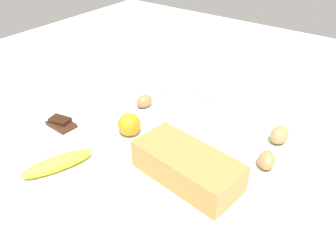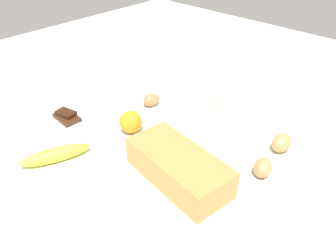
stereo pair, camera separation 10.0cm
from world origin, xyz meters
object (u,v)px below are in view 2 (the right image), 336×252
object	(u,v)px
egg_loose	(151,100)
chocolate_plate	(67,119)
flour_bowl	(181,90)
egg_beside_bowl	(282,143)
orange_fruit	(131,122)
egg_near_butter	(263,168)
banana	(55,155)
butter_block	(218,102)
loaf_pan	(179,167)

from	to	relation	value
egg_loose	chocolate_plate	bearing A→B (deg)	64.08
flour_bowl	egg_beside_bowl	world-z (taller)	flour_bowl
egg_loose	chocolate_plate	distance (m)	0.29
orange_fruit	chocolate_plate	distance (m)	0.22
egg_near_butter	egg_loose	world-z (taller)	egg_near_butter
egg_beside_bowl	chocolate_plate	bearing A→B (deg)	30.13
orange_fruit	egg_loose	distance (m)	0.17
banana	egg_beside_bowl	world-z (taller)	egg_beside_bowl
butter_block	egg_loose	distance (m)	0.23
loaf_pan	egg_loose	size ratio (longest dim) A/B	4.76
egg_beside_bowl	chocolate_plate	size ratio (longest dim) A/B	0.55
flour_bowl	egg_beside_bowl	xyz separation A→B (m)	(-0.41, 0.04, -0.00)
flour_bowl	orange_fruit	distance (m)	0.27
flour_bowl	banana	distance (m)	0.50
egg_beside_bowl	egg_loose	distance (m)	0.46
butter_block	egg_beside_bowl	xyz separation A→B (m)	(-0.26, 0.06, -0.00)
flour_bowl	orange_fruit	bearing A→B (deg)	96.56
egg_beside_bowl	chocolate_plate	xyz separation A→B (m)	(0.57, 0.33, -0.02)
banana	butter_block	size ratio (longest dim) A/B	2.11
egg_near_butter	egg_beside_bowl	bearing A→B (deg)	-83.82
flour_bowl	chocolate_plate	size ratio (longest dim) A/B	1.04
egg_beside_bowl	chocolate_plate	distance (m)	0.66
egg_loose	flour_bowl	bearing A→B (deg)	-107.33
orange_fruit	egg_beside_bowl	world-z (taller)	orange_fruit
orange_fruit	egg_beside_bowl	bearing A→B (deg)	-149.04
banana	egg_beside_bowl	xyz separation A→B (m)	(-0.43, -0.46, 0.01)
butter_block	flour_bowl	bearing A→B (deg)	5.96
orange_fruit	butter_block	distance (m)	0.31
butter_block	egg_loose	size ratio (longest dim) A/B	1.45
banana	egg_loose	bearing A→B (deg)	-86.93
butter_block	egg_beside_bowl	distance (m)	0.27
orange_fruit	chocolate_plate	world-z (taller)	orange_fruit
egg_near_butter	egg_beside_bowl	distance (m)	0.13
loaf_pan	orange_fruit	bearing A→B (deg)	-6.00
egg_beside_bowl	egg_loose	size ratio (longest dim) A/B	1.15
loaf_pan	egg_beside_bowl	xyz separation A→B (m)	(-0.13, -0.29, -0.02)
flour_bowl	orange_fruit	xyz separation A→B (m)	(-0.03, 0.27, 0.01)
butter_block	egg_beside_bowl	bearing A→B (deg)	168.10
loaf_pan	butter_block	distance (m)	0.37
butter_block	egg_loose	bearing A→B (deg)	35.00
egg_near_butter	flour_bowl	bearing A→B (deg)	-21.55
banana	chocolate_plate	distance (m)	0.20
butter_block	egg_near_butter	size ratio (longest dim) A/B	1.42
flour_bowl	butter_block	world-z (taller)	flour_bowl
egg_beside_bowl	egg_loose	bearing A→B (deg)	9.62
loaf_pan	chocolate_plate	size ratio (longest dim) A/B	2.27
loaf_pan	egg_near_butter	bearing A→B (deg)	-124.80
loaf_pan	banana	size ratio (longest dim) A/B	1.55
egg_beside_bowl	orange_fruit	bearing A→B (deg)	30.96
butter_block	chocolate_plate	bearing A→B (deg)	51.19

